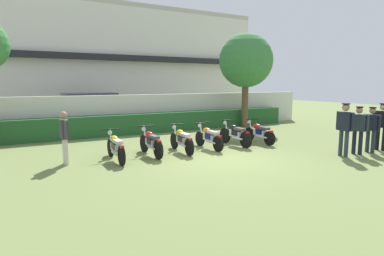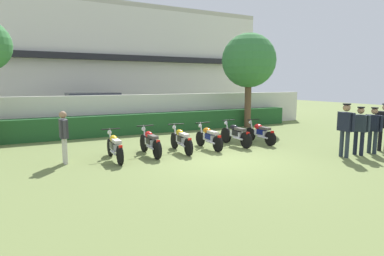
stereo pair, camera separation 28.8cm
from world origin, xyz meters
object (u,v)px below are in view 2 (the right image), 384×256
Objects in this scene: motorcycle_in_row_1 at (150,142)px; officer_2 at (373,127)px; officer_1 at (360,127)px; tree_far_side at (249,61)px; motorcycle_in_row_0 at (115,146)px; motorcycle_in_row_4 at (236,134)px; motorcycle_in_row_3 at (209,137)px; officer_0 at (346,125)px; motorcycle_in_row_5 at (260,133)px; motorcycle_in_row_2 at (181,140)px; inspector_person at (64,133)px; parked_car at (96,110)px.

motorcycle_in_row_1 is 7.64m from officer_2.
tree_far_side is at bearing -109.37° from officer_1.
motorcycle_in_row_0 is 1.21× the size of officer_2.
officer_2 reaches higher than motorcycle_in_row_4.
officer_0 reaches higher than motorcycle_in_row_3.
motorcycle_in_row_5 is at bearing -90.00° from motorcycle_in_row_1.
officer_0 reaches higher than motorcycle_in_row_5.
tree_far_side reaches higher than motorcycle_in_row_2.
tree_far_side is 2.63× the size of motorcycle_in_row_2.
officer_2 reaches higher than motorcycle_in_row_5.
motorcycle_in_row_4 is at bearing -42.57° from officer_2.
motorcycle_in_row_2 is 6.04m from officer_1.
inspector_person is (-7.36, 0.19, 0.49)m from motorcycle_in_row_5.
motorcycle_in_row_0 is 7.46m from officer_0.
officer_2 is at bearing -115.89° from motorcycle_in_row_2.
parked_car reaches higher than officer_2.
officer_2 is (-0.38, -7.42, -2.65)m from tree_far_side.
officer_2 is at bearing -146.52° from motorcycle_in_row_5.
motorcycle_in_row_5 is 1.10× the size of officer_1.
motorcycle_in_row_3 is at bearing -33.11° from officer_2.
motorcycle_in_row_3 is at bearing -51.45° from officer_1.
officer_0 is at bearing -103.27° from tree_far_side.
motorcycle_in_row_4 is (4.79, 0.19, 0.01)m from motorcycle_in_row_0.
inspector_person reaches higher than motorcycle_in_row_4.
parked_car reaches higher than motorcycle_in_row_3.
officer_2 is at bearing -176.57° from officer_0.
tree_far_side is 2.69× the size of motorcycle_in_row_1.
officer_0 is (6.75, -3.12, 0.61)m from motorcycle_in_row_0.
parked_car reaches higher than officer_0.
motorcycle_in_row_5 is 3.98m from officer_2.
motorcycle_in_row_5 is at bearing -121.79° from tree_far_side.
inspector_person is at bearing 88.19° from motorcycle_in_row_3.
motorcycle_in_row_3 is 1.00× the size of motorcycle_in_row_5.
motorcycle_in_row_2 is at bearing -2.38° from inspector_person.
inspector_person is at bearing 80.92° from motorcycle_in_row_0.
inspector_person is (-4.98, 0.14, 0.49)m from motorcycle_in_row_3.
officer_0 is at bearing -120.13° from motorcycle_in_row_1.
motorcycle_in_row_5 is 7.38m from inspector_person.
officer_1 is at bearing -110.97° from motorcycle_in_row_0.
motorcycle_in_row_3 is at bearing -89.44° from motorcycle_in_row_1.
tree_far_side is 7.96m from officer_0.
inspector_person reaches higher than motorcycle_in_row_1.
officer_2 is (5.70, -3.33, 0.49)m from motorcycle_in_row_2.
motorcycle_in_row_2 reaches higher than motorcycle_in_row_3.
inspector_person reaches higher than motorcycle_in_row_2.
motorcycle_in_row_4 reaches higher than motorcycle_in_row_2.
motorcycle_in_row_4 is 4.29m from officer_1.
tree_far_side is 3.17× the size of officer_2.
motorcycle_in_row_3 is (3.54, 0.14, -0.00)m from motorcycle_in_row_0.
motorcycle_in_row_0 is 4.79m from motorcycle_in_row_4.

